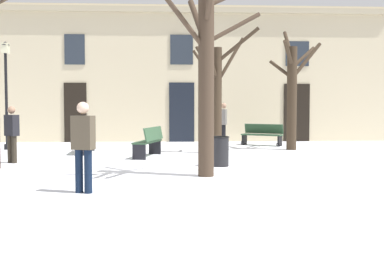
# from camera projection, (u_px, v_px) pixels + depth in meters

# --- Properties ---
(ground_plane) EXTENTS (29.78, 29.78, 0.00)m
(ground_plane) POSITION_uv_depth(u_px,v_px,m) (195.00, 166.00, 11.36)
(ground_plane) COLOR white
(building_facade) EXTENTS (18.61, 0.60, 6.10)m
(building_facade) POSITION_uv_depth(u_px,v_px,m) (185.00, 73.00, 19.45)
(building_facade) COLOR beige
(building_facade) RESTS_ON ground
(tree_near_facade) EXTENTS (2.21, 1.26, 4.17)m
(tree_near_facade) POSITION_uv_depth(u_px,v_px,m) (218.00, 92.00, 14.46)
(tree_near_facade) COLOR #382B1E
(tree_near_facade) RESTS_ON ground
(tree_left_of_center) EXTENTS (1.98, 2.11, 4.49)m
(tree_left_of_center) POSITION_uv_depth(u_px,v_px,m) (292.00, 89.00, 15.68)
(tree_left_of_center) COLOR #382B1E
(tree_left_of_center) RESTS_ON ground
(tree_center) EXTENTS (2.38, 2.09, 5.14)m
(tree_center) POSITION_uv_depth(u_px,v_px,m) (207.00, 61.00, 9.54)
(tree_center) COLOR #423326
(tree_center) RESTS_ON ground
(streetlamp) EXTENTS (0.30, 0.30, 3.93)m
(streetlamp) POSITION_uv_depth(u_px,v_px,m) (6.00, 84.00, 15.68)
(streetlamp) COLOR black
(streetlamp) RESTS_ON ground
(litter_bin) EXTENTS (0.50, 0.50, 0.78)m
(litter_bin) POSITION_uv_depth(u_px,v_px,m) (220.00, 151.00, 11.31)
(litter_bin) COLOR black
(litter_bin) RESTS_ON ground
(bench_facing_shops) EXTENTS (1.66, 1.31, 0.87)m
(bench_facing_shops) POSITION_uv_depth(u_px,v_px,m) (262.00, 135.00, 17.55)
(bench_facing_shops) COLOR #2D4C33
(bench_facing_shops) RESTS_ON ground
(bench_by_litter_bin) EXTENTS (0.91, 1.77, 0.94)m
(bench_by_litter_bin) POSITION_uv_depth(u_px,v_px,m) (149.00, 141.00, 13.42)
(bench_by_litter_bin) COLOR #2D4C33
(bench_by_litter_bin) RESTS_ON ground
(bench_near_center_tree) EXTENTS (0.63, 1.74, 0.82)m
(bench_near_center_tree) POSITION_uv_depth(u_px,v_px,m) (85.00, 140.00, 14.56)
(bench_near_center_tree) COLOR #2D4C33
(bench_near_center_tree) RESTS_ON ground
(person_strolling) EXTENTS (0.44, 0.40, 1.57)m
(person_strolling) POSITION_uv_depth(u_px,v_px,m) (12.00, 132.00, 11.93)
(person_strolling) COLOR #2D271E
(person_strolling) RESTS_ON ground
(person_near_bench) EXTENTS (0.33, 0.43, 1.72)m
(person_near_bench) POSITION_uv_depth(u_px,v_px,m) (224.00, 122.00, 17.81)
(person_near_bench) COLOR black
(person_near_bench) RESTS_ON ground
(person_crossing_plaza) EXTENTS (0.43, 0.32, 1.64)m
(person_crossing_plaza) POSITION_uv_depth(u_px,v_px,m) (83.00, 143.00, 7.73)
(person_crossing_plaza) COLOR black
(person_crossing_plaza) RESTS_ON ground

